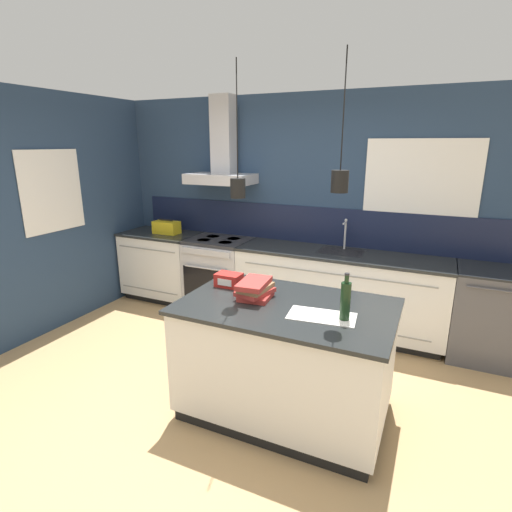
# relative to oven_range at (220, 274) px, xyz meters

# --- Properties ---
(ground_plane) EXTENTS (16.00, 16.00, 0.00)m
(ground_plane) POSITION_rel_oven_range_xyz_m (0.98, -1.69, -0.46)
(ground_plane) COLOR tan
(ground_plane) RESTS_ON ground
(wall_back) EXTENTS (5.60, 2.06, 2.60)m
(wall_back) POSITION_rel_oven_range_xyz_m (0.92, 0.32, 0.90)
(wall_back) COLOR navy
(wall_back) RESTS_ON ground_plane
(wall_left) EXTENTS (0.08, 3.80, 2.60)m
(wall_left) POSITION_rel_oven_range_xyz_m (-1.45, -0.99, 0.85)
(wall_left) COLOR navy
(wall_left) RESTS_ON ground_plane
(counter_run_left) EXTENTS (1.02, 0.64, 0.91)m
(counter_run_left) POSITION_rel_oven_range_xyz_m (-0.88, 0.01, 0.01)
(counter_run_left) COLOR black
(counter_run_left) RESTS_ON ground_plane
(counter_run_sink) EXTENTS (2.29, 0.64, 1.25)m
(counter_run_sink) POSITION_rel_oven_range_xyz_m (1.51, 0.01, 0.01)
(counter_run_sink) COLOR black
(counter_run_sink) RESTS_ON ground_plane
(oven_range) EXTENTS (0.75, 0.66, 0.91)m
(oven_range) POSITION_rel_oven_range_xyz_m (0.00, 0.00, 0.00)
(oven_range) COLOR #B5B5BA
(oven_range) RESTS_ON ground_plane
(dishwasher) EXTENTS (0.63, 0.65, 0.91)m
(dishwasher) POSITION_rel_oven_range_xyz_m (2.97, 0.00, -0.00)
(dishwasher) COLOR #4C4C51
(dishwasher) RESTS_ON ground_plane
(kitchen_island) EXTENTS (1.56, 0.99, 0.91)m
(kitchen_island) POSITION_rel_oven_range_xyz_m (1.49, -1.59, 0.00)
(kitchen_island) COLOR black
(kitchen_island) RESTS_ON ground_plane
(bottle_on_island) EXTENTS (0.07, 0.07, 0.33)m
(bottle_on_island) POSITION_rel_oven_range_xyz_m (1.93, -1.68, 0.59)
(bottle_on_island) COLOR #193319
(bottle_on_island) RESTS_ON kitchen_island
(book_stack) EXTENTS (0.26, 0.34, 0.14)m
(book_stack) POSITION_rel_oven_range_xyz_m (1.23, -1.58, 0.53)
(book_stack) COLOR #B2332D
(book_stack) RESTS_ON kitchen_island
(red_supply_box) EXTENTS (0.21, 0.15, 0.11)m
(red_supply_box) POSITION_rel_oven_range_xyz_m (0.92, -1.43, 0.51)
(red_supply_box) COLOR red
(red_supply_box) RESTS_ON kitchen_island
(paper_pile) EXTENTS (0.48, 0.29, 0.01)m
(paper_pile) POSITION_rel_oven_range_xyz_m (1.78, -1.70, 0.46)
(paper_pile) COLOR silver
(paper_pile) RESTS_ON kitchen_island
(yellow_toolbox) EXTENTS (0.34, 0.18, 0.19)m
(yellow_toolbox) POSITION_rel_oven_range_xyz_m (-0.79, 0.00, 0.54)
(yellow_toolbox) COLOR gold
(yellow_toolbox) RESTS_ON counter_run_left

